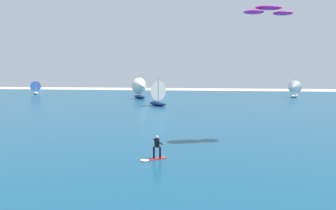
# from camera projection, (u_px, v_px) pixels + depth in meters

# --- Properties ---
(ocean) EXTENTS (160.00, 90.00, 0.10)m
(ocean) POSITION_uv_depth(u_px,v_px,m) (193.00, 106.00, 56.56)
(ocean) COLOR navy
(ocean) RESTS_ON ground
(kitesurfer) EXTENTS (1.92, 1.60, 1.67)m
(kitesurfer) POSITION_uv_depth(u_px,v_px,m) (155.00, 151.00, 22.21)
(kitesurfer) COLOR red
(kitesurfer) RESTS_ON ocean
(kite) EXTENTS (4.95, 2.99, 0.72)m
(kite) POSITION_uv_depth(u_px,v_px,m) (269.00, 11.00, 28.46)
(kite) COLOR #B21999
(sailboat_far_left) EXTENTS (4.58, 4.65, 5.23)m
(sailboat_far_left) POSITION_uv_depth(u_px,v_px,m) (141.00, 88.00, 71.09)
(sailboat_far_left) COLOR navy
(sailboat_far_left) RESTS_ON ocean
(sailboat_heeled_over) EXTENTS (3.60, 4.00, 4.45)m
(sailboat_heeled_over) POSITION_uv_depth(u_px,v_px,m) (294.00, 89.00, 74.69)
(sailboat_heeled_over) COLOR white
(sailboat_heeled_over) RESTS_ON ocean
(sailboat_far_right) EXTENTS (3.31, 3.48, 3.88)m
(sailboat_far_right) POSITION_uv_depth(u_px,v_px,m) (35.00, 87.00, 85.57)
(sailboat_far_right) COLOR silver
(sailboat_far_right) RESTS_ON ocean
(sailboat_mid_left) EXTENTS (4.48, 4.35, 5.01)m
(sailboat_mid_left) POSITION_uv_depth(u_px,v_px,m) (156.00, 93.00, 56.83)
(sailboat_mid_left) COLOR navy
(sailboat_mid_left) RESTS_ON ocean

